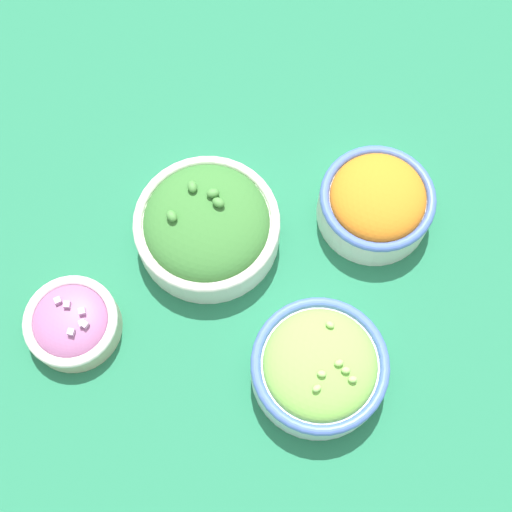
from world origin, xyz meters
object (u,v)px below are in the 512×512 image
bowl_broccoli (207,226)px  bowl_carrots (376,202)px  bowl_red_onion (72,323)px  bowl_lettuce (319,367)px

bowl_broccoli → bowl_carrots: bowl_broccoli is taller
bowl_broccoli → bowl_red_onion: (-0.15, -0.14, -0.01)m
bowl_lettuce → bowl_carrots: size_ratio=1.10×
bowl_carrots → bowl_red_onion: bearing=-152.3°
bowl_broccoli → bowl_carrots: size_ratio=1.25×
bowl_lettuce → bowl_broccoli: 0.22m
bowl_lettuce → bowl_red_onion: (-0.30, 0.03, -0.01)m
bowl_carrots → bowl_broccoli: bearing=-166.1°
bowl_broccoli → bowl_red_onion: size_ratio=1.60×
bowl_lettuce → bowl_red_onion: bearing=174.6°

